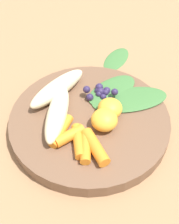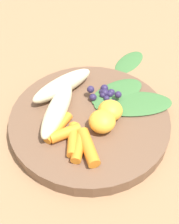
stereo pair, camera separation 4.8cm
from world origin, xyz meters
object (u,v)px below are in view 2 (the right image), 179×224
at_px(bowl, 90,121).
at_px(orange_segment_near, 110,110).
at_px(banana_peeled_left, 57,110).
at_px(banana_peeled_right, 63,85).
at_px(kale_leaf_stray, 129,61).

height_order(bowl, orange_segment_near, orange_segment_near).
relative_size(banana_peeled_left, banana_peeled_right, 1.00).
relative_size(bowl, orange_segment_near, 6.63).
distance_m(orange_segment_near, kale_leaf_stray, 0.20).
height_order(banana_peeled_left, orange_segment_near, banana_peeled_left).
xyz_separation_m(bowl, banana_peeled_right, (0.07, 0.03, 0.03)).
xyz_separation_m(banana_peeled_left, kale_leaf_stray, (0.15, -0.18, -0.04)).
xyz_separation_m(banana_peeled_left, orange_segment_near, (-0.02, -0.09, -0.00)).
xyz_separation_m(bowl, orange_segment_near, (-0.01, -0.03, 0.03)).
bearing_deg(bowl, banana_peeled_left, 77.38).
bearing_deg(bowl, orange_segment_near, -106.11).
bearing_deg(banana_peeled_left, kale_leaf_stray, 157.63).
bearing_deg(kale_leaf_stray, bowl, -169.81).
bearing_deg(orange_segment_near, bowl, 73.89).
xyz_separation_m(banana_peeled_left, banana_peeled_right, (0.06, -0.02, 0.00)).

